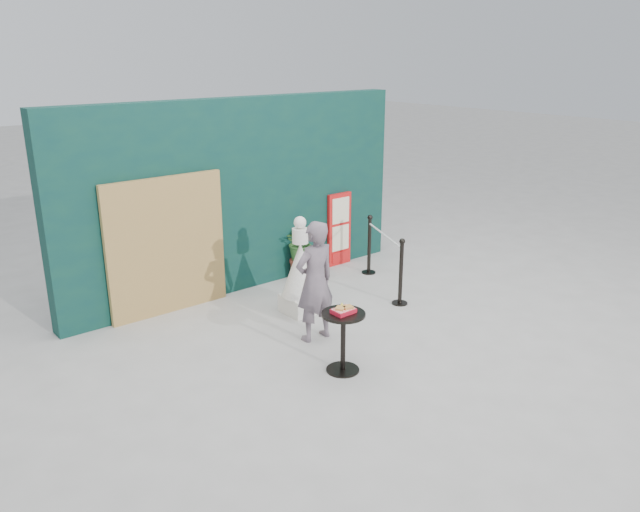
{
  "coord_description": "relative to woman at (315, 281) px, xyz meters",
  "views": [
    {
      "loc": [
        -5.14,
        -4.99,
        3.66
      ],
      "look_at": [
        0.0,
        1.2,
        1.0
      ],
      "focal_mm": 35.0,
      "sensor_mm": 36.0,
      "label": 1
    }
  ],
  "objects": [
    {
      "name": "stanchion_barrier",
      "position": [
        2.05,
        0.76,
        -0.32
      ],
      "size": [
        0.84,
        1.54,
        1.03
      ],
      "color": "black",
      "rests_on": "ground"
    },
    {
      "name": "cafe_table",
      "position": [
        -0.3,
        -0.9,
        -0.31
      ],
      "size": [
        0.52,
        0.52,
        0.75
      ],
      "color": "black",
      "rests_on": "ground"
    },
    {
      "name": "woman",
      "position": [
        0.0,
        0.0,
        0.0
      ],
      "size": [
        0.6,
        0.4,
        1.62
      ],
      "primitive_type": "imported",
      "rotation": [
        0.0,
        0.0,
        3.12
      ],
      "color": "slate",
      "rests_on": "ground"
    },
    {
      "name": "planter",
      "position": [
        1.28,
        1.94,
        -0.25
      ],
      "size": [
        0.57,
        0.49,
        0.96
      ],
      "color": "brown",
      "rests_on": "ground"
    },
    {
      "name": "back_wall",
      "position": [
        0.36,
        2.28,
        0.69
      ],
      "size": [
        6.0,
        0.3,
        3.0
      ],
      "primitive_type": "cube",
      "color": "#092C2C",
      "rests_on": "ground"
    },
    {
      "name": "bamboo_fence",
      "position": [
        -1.04,
        2.07,
        0.19
      ],
      "size": [
        1.8,
        0.08,
        2.0
      ],
      "primitive_type": "cube",
      "color": "tan",
      "rests_on": "ground"
    },
    {
      "name": "menu_board",
      "position": [
        2.26,
        2.08,
        -0.16
      ],
      "size": [
        0.5,
        0.07,
        1.3
      ],
      "color": "red",
      "rests_on": "ground"
    },
    {
      "name": "ground",
      "position": [
        0.36,
        -0.87,
        -0.81
      ],
      "size": [
        60.0,
        60.0,
        0.0
      ],
      "primitive_type": "plane",
      "color": "#ADAAA5",
      "rests_on": "ground"
    },
    {
      "name": "food_basket",
      "position": [
        -0.3,
        -0.89,
        -0.02
      ],
      "size": [
        0.26,
        0.19,
        0.11
      ],
      "color": "red",
      "rests_on": "cafe_table"
    },
    {
      "name": "statue",
      "position": [
        0.41,
        0.83,
        -0.22
      ],
      "size": [
        0.56,
        0.56,
        1.45
      ],
      "color": "silver",
      "rests_on": "ground"
    }
  ]
}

